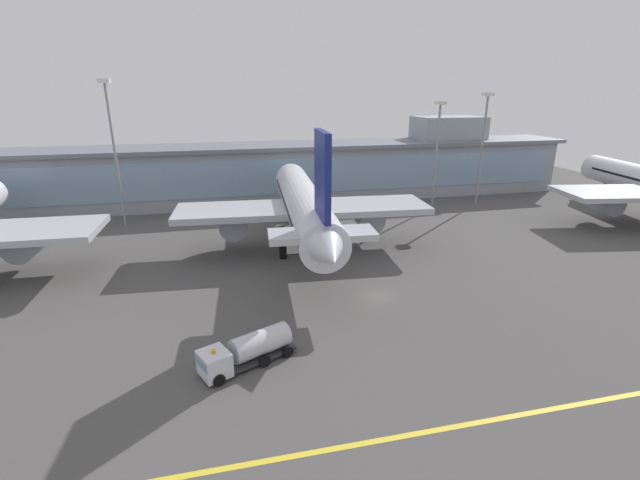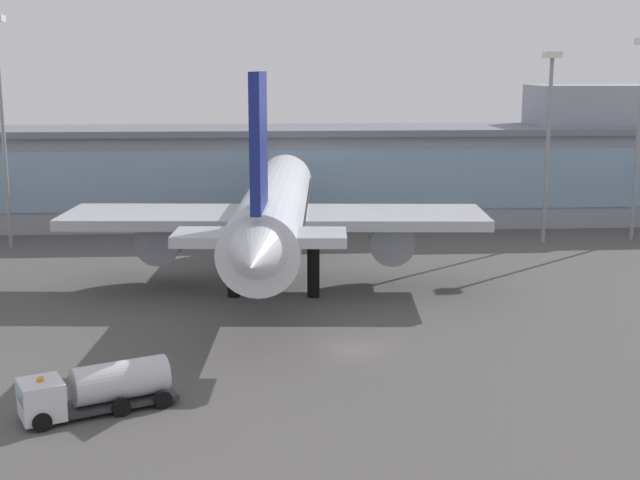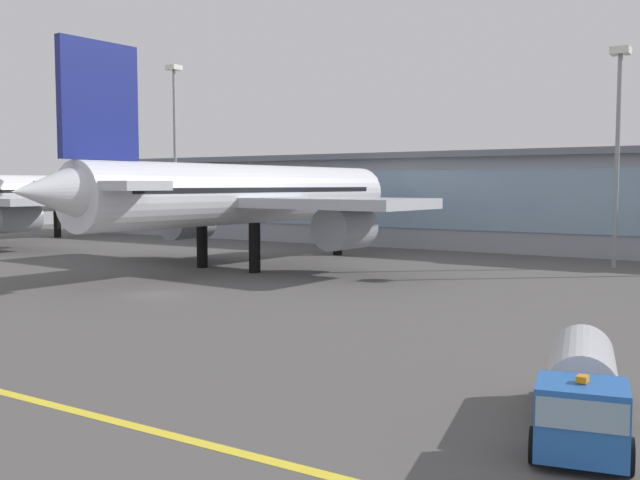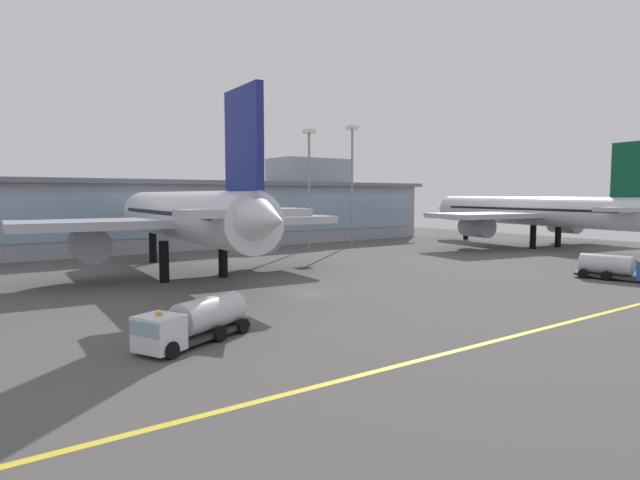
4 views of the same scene
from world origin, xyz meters
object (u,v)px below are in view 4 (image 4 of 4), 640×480
(airliner_far_right, at_px, (532,212))
(baggage_tug_near, at_px, (621,268))
(airliner_near_right, at_px, (186,217))
(fuel_tanker_truck, at_px, (192,321))
(apron_light_mast_west, at_px, (309,170))
(apron_light_mast_centre, at_px, (352,167))

(airliner_far_right, bearing_deg, baggage_tug_near, 146.13)
(airliner_near_right, height_order, baggage_tug_near, airliner_near_right)
(fuel_tanker_truck, relative_size, baggage_tug_near, 0.99)
(airliner_far_right, bearing_deg, apron_light_mast_west, 69.81)
(apron_light_mast_west, bearing_deg, fuel_tanker_truck, -131.70)
(airliner_near_right, distance_m, baggage_tug_near, 51.66)
(apron_light_mast_west, height_order, apron_light_mast_centre, apron_light_mast_centre)
(baggage_tug_near, relative_size, apron_light_mast_west, 0.43)
(baggage_tug_near, distance_m, apron_light_mast_west, 53.77)
(fuel_tanker_truck, relative_size, apron_light_mast_centre, 0.40)
(airliner_far_right, xyz_separation_m, apron_light_mast_west, (-37.15, 21.42, 7.73))
(airliner_far_right, xyz_separation_m, baggage_tug_near, (-28.70, -30.09, -5.17))
(airliner_near_right, xyz_separation_m, baggage_tug_near, (39.77, -32.47, -5.73))
(fuel_tanker_truck, distance_m, apron_light_mast_west, 65.11)
(airliner_far_right, height_order, fuel_tanker_truck, airliner_far_right)
(apron_light_mast_west, distance_m, apron_light_mast_centre, 11.03)
(fuel_tanker_truck, distance_m, apron_light_mast_centre, 73.56)
(fuel_tanker_truck, xyz_separation_m, apron_light_mast_centre, (53.41, 48.68, 13.75))
(airliner_near_right, distance_m, fuel_tanker_truck, 31.23)
(airliner_far_right, xyz_separation_m, fuel_tanker_truck, (-79.61, -26.23, -5.17))
(airliner_near_right, relative_size, baggage_tug_near, 5.38)
(apron_light_mast_centre, bearing_deg, fuel_tanker_truck, -137.65)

